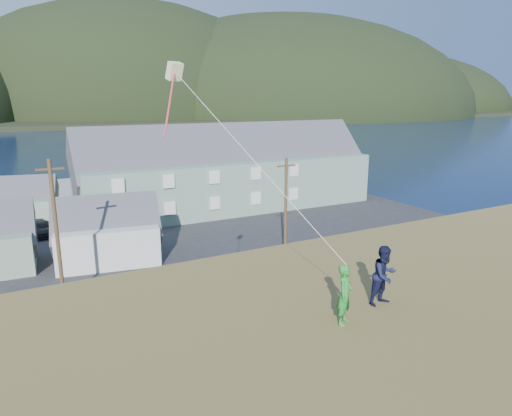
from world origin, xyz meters
The scene contains 13 objects.
ground centered at (0.00, 0.00, 0.00)m, with size 900.00×900.00×0.00m, color #0A1638.
grass_strip centered at (0.00, -2.00, 0.05)m, with size 110.00×8.00×0.10m, color #4C3D19.
waterfront_lot centered at (0.00, 17.00, 0.06)m, with size 72.00×36.00×0.12m, color #28282B.
wharf centered at (-6.00, 40.00, 0.45)m, with size 26.00×14.00×0.90m, color gray.
far_shore centered at (0.00, 330.00, 1.00)m, with size 900.00×320.00×2.00m, color black.
far_hills centered at (35.59, 279.38, 2.00)m, with size 760.00×265.00×143.00m.
lodge centered at (15.85, 20.93, 4.72)m, with size 35.09×10.38×12.28m.
shed_white centered at (-0.68, 8.94, 2.54)m, with size 9.07×6.77×6.62m.
shed_palegreen_far centered at (-7.61, 24.64, 2.43)m, with size 10.34×7.26×6.32m.
utility_poles centered at (-4.64, 1.50, 4.71)m, with size 30.97×0.24×9.50m.
kite_flyer_green centered at (0.55, -19.11, 8.05)m, with size 0.62×0.41×1.69m, color #24842B.
kite_flyer_navy centered at (2.35, -18.71, 8.10)m, with size 0.88×0.68×1.80m, color #131634.
kite_rig centered at (-2.15, -13.86, 13.78)m, with size 1.96×3.03×7.96m.
Camera 1 is at (-6.95, -27.94, 13.22)m, focal length 32.00 mm.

